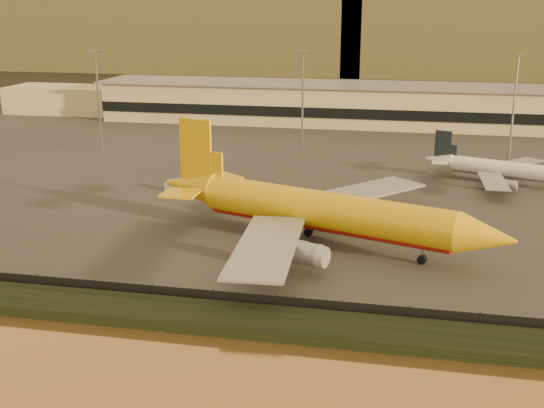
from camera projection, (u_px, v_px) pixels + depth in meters
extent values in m
plane|color=black|center=(281.00, 273.00, 96.35)|extent=(900.00, 900.00, 0.00)
cube|color=black|center=(253.00, 321.00, 80.18)|extent=(320.00, 7.00, 1.40)
cube|color=#2D2D2D|center=(347.00, 143.00, 185.54)|extent=(320.00, 220.00, 0.20)
cube|color=black|center=(261.00, 303.00, 83.77)|extent=(300.00, 0.05, 2.20)
cube|color=tan|center=(357.00, 105.00, 211.99)|extent=(160.00, 22.00, 12.00)
cube|color=black|center=(354.00, 114.00, 201.75)|extent=(160.00, 0.60, 3.00)
cube|color=gray|center=(358.00, 85.00, 210.20)|extent=(164.00, 24.00, 0.60)
cube|color=tan|center=(82.00, 100.00, 234.61)|extent=(50.00, 18.00, 9.00)
cylinder|color=slate|center=(99.00, 103.00, 170.13)|extent=(0.50, 0.50, 25.00)
cube|color=slate|center=(95.00, 51.00, 166.54)|extent=(2.20, 2.20, 0.40)
cylinder|color=slate|center=(302.00, 103.00, 169.82)|extent=(0.50, 0.50, 25.00)
cube|color=slate|center=(303.00, 51.00, 166.23)|extent=(2.20, 2.20, 0.40)
cylinder|color=slate|center=(513.00, 111.00, 158.24)|extent=(0.50, 0.50, 25.00)
cube|color=slate|center=(519.00, 55.00, 154.64)|extent=(2.20, 2.20, 0.40)
cube|color=brown|center=(167.00, 18.00, 435.05)|extent=(260.00, 160.00, 55.00)
cylinder|color=#DDAA0B|center=(326.00, 211.00, 105.42)|extent=(41.01, 18.88, 5.96)
cylinder|color=#B6160A|center=(325.00, 217.00, 105.72)|extent=(39.50, 17.27, 4.65)
cone|color=#DDAA0B|center=(487.00, 237.00, 93.47)|extent=(9.51, 8.22, 5.96)
cone|color=#DDAA0B|center=(191.00, 186.00, 117.81)|extent=(11.69, 8.96, 5.96)
cube|color=#DDAA0B|center=(196.00, 150.00, 115.39)|extent=(6.13, 2.47, 10.43)
cube|color=#DDAA0B|center=(222.00, 178.00, 121.50)|extent=(7.98, 7.97, 0.36)
cube|color=#DDAA0B|center=(181.00, 193.00, 111.63)|extent=(5.80, 5.73, 0.36)
cube|color=gray|center=(359.00, 192.00, 119.41)|extent=(22.91, 24.79, 0.36)
cylinder|color=gray|center=(366.00, 209.00, 115.28)|extent=(7.57, 5.31, 3.28)
cube|color=gray|center=(267.00, 246.00, 93.13)|extent=(9.50, 26.22, 0.36)
cylinder|color=gray|center=(298.00, 252.00, 95.41)|extent=(7.57, 5.31, 3.28)
cylinder|color=black|center=(422.00, 259.00, 99.19)|extent=(1.58, 1.41, 1.31)
cylinder|color=slate|center=(422.00, 255.00, 99.00)|extent=(0.23, 0.23, 2.68)
cylinder|color=black|center=(293.00, 241.00, 106.71)|extent=(1.58, 1.41, 1.31)
cylinder|color=slate|center=(293.00, 237.00, 106.51)|extent=(0.23, 0.23, 2.68)
cylinder|color=black|center=(308.00, 232.00, 111.15)|extent=(1.58, 1.41, 1.31)
cylinder|color=slate|center=(308.00, 228.00, 110.95)|extent=(0.23, 0.23, 2.68)
cylinder|color=white|center=(508.00, 169.00, 142.23)|extent=(23.57, 11.39, 3.32)
cylinder|color=gray|center=(508.00, 172.00, 142.39)|extent=(22.70, 10.47, 2.59)
cone|color=white|center=(439.00, 160.00, 149.73)|extent=(6.75, 5.18, 3.32)
cube|color=black|center=(443.00, 144.00, 148.36)|extent=(3.52, 1.51, 5.81)
cube|color=white|center=(450.00, 157.00, 151.69)|extent=(4.56, 4.53, 0.20)
cube|color=white|center=(440.00, 162.00, 146.29)|extent=(3.44, 3.28, 0.20)
cube|color=gray|center=(515.00, 163.00, 150.16)|extent=(13.48, 14.18, 0.20)
cylinder|color=gray|center=(520.00, 170.00, 147.75)|extent=(4.37, 3.09, 1.83)
cube|color=gray|center=(493.00, 181.00, 135.30)|extent=(5.10, 15.07, 0.20)
cylinder|color=gray|center=(504.00, 184.00, 136.54)|extent=(4.37, 3.09, 1.83)
cylinder|color=black|center=(493.00, 182.00, 143.06)|extent=(0.89, 0.80, 0.73)
cylinder|color=slate|center=(493.00, 180.00, 142.95)|extent=(0.17, 0.17, 1.49)
cylinder|color=black|center=(497.00, 179.00, 145.49)|extent=(0.89, 0.80, 0.73)
cylinder|color=slate|center=(497.00, 178.00, 145.39)|extent=(0.17, 0.17, 1.49)
cube|color=#DDAA0B|center=(353.00, 222.00, 115.67)|extent=(3.83, 2.86, 1.57)
cube|color=white|center=(174.00, 187.00, 137.46)|extent=(3.98, 3.00, 1.64)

